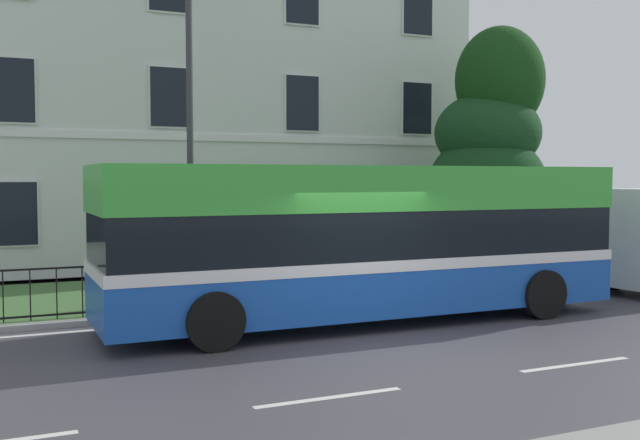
% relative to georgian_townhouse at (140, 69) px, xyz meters
% --- Properties ---
extents(ground_plane, '(60.00, 56.00, 0.18)m').
position_rel_georgian_townhouse_xyz_m(ground_plane, '(1.29, -13.34, -6.31)').
color(ground_plane, '#454249').
extents(georgian_townhouse, '(20.20, 8.42, 12.28)m').
position_rel_georgian_townhouse_xyz_m(georgian_townhouse, '(0.00, 0.00, 0.00)').
color(georgian_townhouse, silver).
rests_on(georgian_townhouse, ground_plane).
extents(iron_verge_railing, '(12.42, 0.04, 0.97)m').
position_rel_georgian_townhouse_xyz_m(iron_verge_railing, '(-0.00, -9.96, -5.67)').
color(iron_verge_railing, black).
rests_on(iron_verge_railing, ground_plane).
extents(evergreen_tree, '(4.29, 4.29, 7.56)m').
position_rel_georgian_townhouse_xyz_m(evergreen_tree, '(8.78, -6.91, -3.67)').
color(evergreen_tree, '#423328').
rests_on(evergreen_tree, ground_plane).
extents(single_decker_bus, '(10.05, 2.65, 2.96)m').
position_rel_georgian_townhouse_xyz_m(single_decker_bus, '(1.98, -11.99, -4.73)').
color(single_decker_bus, '#1A50B3').
rests_on(single_decker_bus, ground_plane).
extents(street_lamp_post, '(0.36, 0.24, 7.07)m').
position_rel_georgian_townhouse_xyz_m(street_lamp_post, '(-0.62, -8.89, -2.14)').
color(street_lamp_post, '#333338').
rests_on(street_lamp_post, ground_plane).
extents(litter_bin, '(0.48, 0.48, 1.19)m').
position_rel_georgian_townhouse_xyz_m(litter_bin, '(1.21, -9.10, -5.58)').
color(litter_bin, '#23472D').
rests_on(litter_bin, ground_plane).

